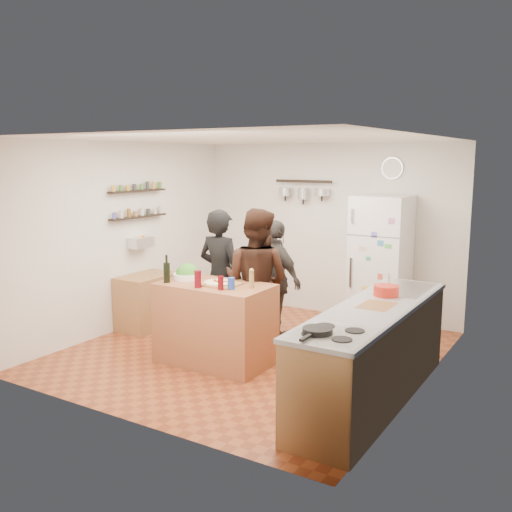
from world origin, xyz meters
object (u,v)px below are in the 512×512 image
Objects in this scene: person_back at (275,281)px; wall_clock at (392,168)px; person_left at (220,277)px; red_bowl at (386,291)px; prep_island at (215,323)px; skillet at (318,331)px; wine_bottle at (167,273)px; person_center at (256,282)px; pepper_mill at (252,280)px; counter_run at (373,355)px; side_table at (147,301)px; fridge at (381,263)px; salt_canister at (231,283)px; salad_bowl at (188,276)px.

wall_clock reaches higher than person_back.
red_bowl is at bearing 177.29° from person_left.
prep_island is 2.12m from skillet.
prep_island is 4.17× the size of wall_clock.
person_center reaches higher than wine_bottle.
prep_island is at bearing -173.66° from pepper_mill.
skillet is at bearing 143.82° from person_left.
side_table is (-3.44, 0.66, -0.09)m from counter_run.
red_bowl is at bearing -72.08° from wall_clock.
skillet reaches higher than counter_run.
counter_run is 10.91× the size of skillet.
person_center is at bearing -117.82° from fridge.
person_center reaches higher than side_table.
side_table is (-1.78, 0.08, -0.49)m from person_center.
salt_canister is at bearing 116.71° from person_back.
fridge is at bearing 73.20° from pepper_mill.
person_left is 0.57m from person_center.
counter_run is at bearing 165.84° from person_left.
person_back is 6.34× the size of skillet.
wall_clock is at bearing 107.92° from red_bowl.
salt_canister is 0.05× the size of counter_run.
salt_canister is 1.65m from counter_run.
person_center is 2.24m from skillet.
red_bowl is (1.82, 0.42, 0.52)m from prep_island.
person_left is at bearing -0.03° from side_table.
salt_canister is at bearing -21.80° from prep_island.
prep_island is 0.70m from person_center.
person_center is at bearing 97.88° from salt_canister.
wine_bottle is 2.96m from fridge.
person_left is 0.70m from person_back.
side_table is at bearing 176.76° from red_bowl.
salt_canister is 1.75m from skillet.
salt_canister is at bearing 134.09° from person_left.
red_bowl is 0.85× the size of wall_clock.
fridge reaches higher than person_back.
wall_clock reaches higher than side_table.
pepper_mill is 0.10× the size of person_left.
prep_island is at bearing 101.70° from person_back.
wall_clock is at bearing 100.07° from skillet.
salad_bowl is 2.69m from fridge.
person_back is at bearing -134.70° from person_left.
person_back reaches higher than salt_canister.
wall_clock reaches higher than pepper_mill.
person_left reaches higher than pepper_mill.
pepper_mill is 2.86m from wall_clock.
wall_clock is (-0.75, 2.63, 1.70)m from counter_run.
prep_island reaches higher than counter_run.
skillet is at bearing -33.07° from salt_canister.
salad_bowl is 0.18× the size of fridge.
wall_clock is (1.47, 1.97, 1.31)m from person_left.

